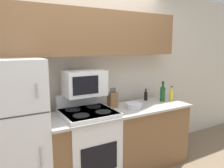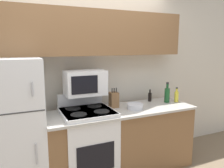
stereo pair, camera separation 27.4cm
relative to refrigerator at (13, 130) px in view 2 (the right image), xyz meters
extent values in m
cube|color=beige|center=(1.00, 0.39, 0.48)|extent=(8.00, 0.05, 2.55)
cube|color=brown|center=(1.32, -0.05, -0.36)|extent=(2.00, 0.61, 0.86)
cube|color=#BCB7AD|center=(1.32, -0.07, 0.08)|extent=(2.00, 0.65, 0.03)
cube|color=white|center=(0.00, 0.00, 0.00)|extent=(0.65, 0.72, 1.59)
cube|color=#383838|center=(0.00, -0.35, 0.29)|extent=(0.63, 0.01, 0.01)
cylinder|color=#B7B7BC|center=(0.21, -0.37, 0.51)|extent=(0.02, 0.02, 0.14)
cylinder|color=#B7B7BC|center=(0.21, -0.37, -0.16)|extent=(0.02, 0.02, 0.22)
cube|color=brown|center=(1.00, 0.21, 1.08)|extent=(2.65, 0.31, 0.58)
cube|color=white|center=(0.84, -0.07, -0.33)|extent=(0.63, 0.61, 0.93)
cube|color=black|center=(0.84, -0.38, -0.35)|extent=(0.45, 0.01, 0.34)
cube|color=#2D2D2D|center=(0.84, -0.07, 0.13)|extent=(0.60, 0.58, 0.01)
cube|color=white|center=(0.84, 0.22, 0.22)|extent=(0.60, 0.06, 0.16)
cylinder|color=black|center=(0.70, -0.20, 0.14)|extent=(0.19, 0.19, 0.01)
cylinder|color=black|center=(0.99, -0.20, 0.14)|extent=(0.19, 0.19, 0.01)
cylinder|color=black|center=(0.70, 0.06, 0.14)|extent=(0.19, 0.19, 0.01)
cylinder|color=black|center=(0.99, 0.06, 0.14)|extent=(0.19, 0.19, 0.01)
cube|color=white|center=(0.87, 0.07, 0.46)|extent=(0.51, 0.31, 0.31)
cube|color=black|center=(0.82, -0.08, 0.46)|extent=(0.33, 0.01, 0.22)
cube|color=brown|center=(1.26, 0.06, 0.20)|extent=(0.11, 0.11, 0.21)
cylinder|color=black|center=(1.23, 0.04, 0.33)|extent=(0.01, 0.01, 0.06)
cylinder|color=black|center=(1.26, 0.04, 0.33)|extent=(0.01, 0.01, 0.06)
cylinder|color=black|center=(1.29, 0.04, 0.33)|extent=(0.01, 0.01, 0.06)
cylinder|color=silver|center=(1.48, -0.14, 0.13)|extent=(0.21, 0.21, 0.07)
torus|color=silver|center=(1.48, -0.14, 0.16)|extent=(0.22, 0.22, 0.01)
cylinder|color=gold|center=(2.23, -0.06, 0.17)|extent=(0.06, 0.06, 0.15)
cylinder|color=gold|center=(2.23, -0.06, 0.27)|extent=(0.03, 0.03, 0.05)
cylinder|color=black|center=(2.23, -0.06, 0.31)|extent=(0.03, 0.03, 0.02)
cylinder|color=black|center=(1.90, 0.13, 0.16)|extent=(0.05, 0.05, 0.13)
cylinder|color=black|center=(1.90, 0.13, 0.24)|extent=(0.02, 0.02, 0.04)
cylinder|color=black|center=(1.90, 0.13, 0.27)|extent=(0.03, 0.03, 0.01)
cylinder|color=#194C23|center=(2.09, -0.03, 0.20)|extent=(0.08, 0.08, 0.21)
cylinder|color=#194C23|center=(2.09, -0.03, 0.34)|extent=(0.03, 0.03, 0.07)
cylinder|color=black|center=(2.09, -0.03, 0.38)|extent=(0.04, 0.04, 0.02)
camera|label=1|loc=(-0.18, -2.43, 0.92)|focal=35.00mm
camera|label=2|loc=(0.07, -2.55, 0.92)|focal=35.00mm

